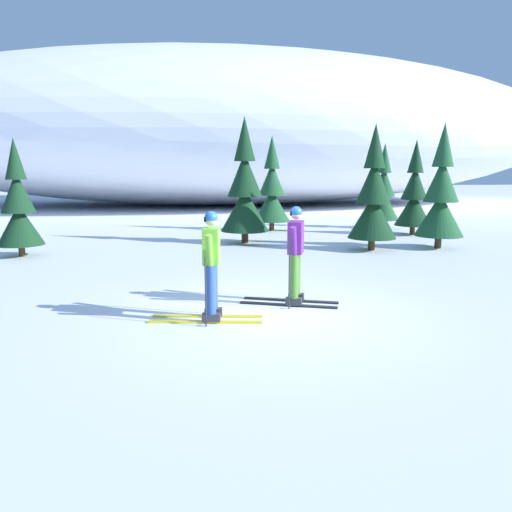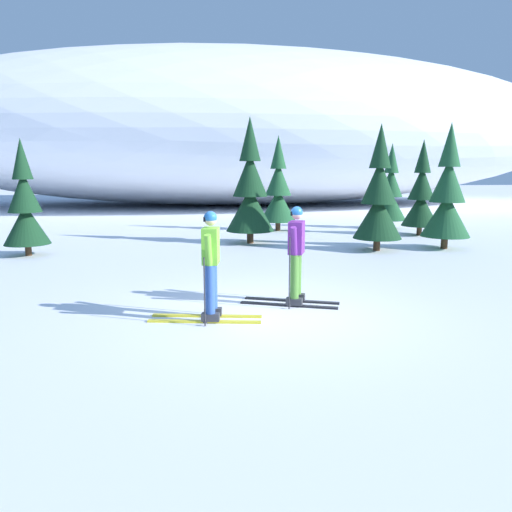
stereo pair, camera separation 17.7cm
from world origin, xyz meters
name	(u,v)px [view 2 (the right image)]	position (x,y,z in m)	size (l,w,h in m)	color
ground_plane	(267,312)	(0.00, 0.00, 0.00)	(120.00, 120.00, 0.00)	white
skier_lime_jacket	(210,265)	(-0.95, -0.30, 0.90)	(1.83, 0.77, 1.73)	gold
skier_purple_jacket	(296,254)	(0.56, 0.45, 0.90)	(1.76, 0.99, 1.74)	black
pine_tree_far_left	(25,207)	(-5.74, 6.31, 1.33)	(1.23, 1.23, 3.19)	#47301E
pine_tree_left	(250,191)	(0.60, 7.89, 1.66)	(1.54, 1.54, 3.98)	#47301E
pine_tree_center_left	(278,191)	(2.04, 11.01, 1.51)	(1.39, 1.39, 3.61)	#47301E
pine_tree_center	(379,198)	(4.11, 5.94, 1.52)	(1.41, 1.41, 3.64)	#47301E
pine_tree_center_right	(447,197)	(6.25, 6.04, 1.55)	(1.43, 1.43, 3.70)	#47301E
pine_tree_right	(390,193)	(6.59, 11.21, 1.40)	(1.30, 1.30, 3.36)	#47301E
pine_tree_far_right	(421,196)	(6.87, 9.09, 1.42)	(1.31, 1.31, 3.39)	#47301E
snow_ridge_background	(232,130)	(1.44, 25.83, 4.83)	(45.88, 21.05, 9.66)	white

